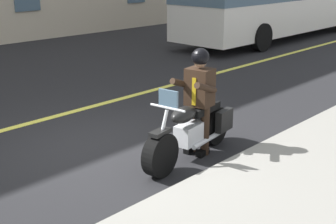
# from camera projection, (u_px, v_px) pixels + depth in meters

# --- Properties ---
(ground_plane) EXTENTS (80.00, 80.00, 0.00)m
(ground_plane) POSITION_uv_depth(u_px,v_px,m) (100.00, 148.00, 7.58)
(ground_plane) COLOR black
(lane_center_stripe) EXTENTS (60.00, 0.16, 0.01)m
(lane_center_stripe) POSITION_uv_depth(u_px,v_px,m) (38.00, 121.00, 8.89)
(lane_center_stripe) COLOR #E5DB4C
(lane_center_stripe) RESTS_ON ground_plane
(motorcycle_main) EXTENTS (2.22, 0.79, 1.26)m
(motorcycle_main) POSITION_uv_depth(u_px,v_px,m) (192.00, 130.00, 7.12)
(motorcycle_main) COLOR black
(motorcycle_main) RESTS_ON ground_plane
(rider_main) EXTENTS (0.68, 0.61, 1.74)m
(rider_main) POSITION_uv_depth(u_px,v_px,m) (199.00, 92.00, 7.08)
(rider_main) COLOR black
(rider_main) RESTS_ON ground_plane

